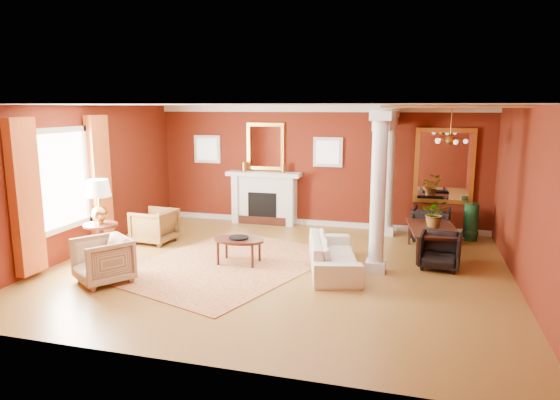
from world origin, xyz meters
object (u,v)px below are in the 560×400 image
(armchair_stripe, at_px, (103,258))
(side_table, at_px, (99,207))
(coffee_table, at_px, (239,241))
(sofa, at_px, (334,249))
(dining_table, at_px, (434,233))
(armchair_leopard, at_px, (154,224))

(armchair_stripe, height_order, side_table, side_table)
(coffee_table, bearing_deg, sofa, 2.96)
(armchair_stripe, bearing_deg, side_table, 160.71)
(dining_table, bearing_deg, coffee_table, 106.94)
(sofa, xyz_separation_m, armchair_stripe, (-3.56, -1.63, 0.02))
(armchair_stripe, relative_size, dining_table, 0.53)
(sofa, height_order, dining_table, dining_table)
(sofa, distance_m, coffee_table, 1.75)
(sofa, relative_size, coffee_table, 2.15)
(armchair_stripe, distance_m, dining_table, 6.13)
(sofa, bearing_deg, dining_table, -64.15)
(armchair_stripe, height_order, dining_table, dining_table)
(dining_table, bearing_deg, armchair_leopard, 89.61)
(armchair_stripe, xyz_separation_m, coffee_table, (1.81, 1.54, 0.02))
(armchair_leopard, xyz_separation_m, coffee_table, (2.24, -0.88, 0.03))
(dining_table, bearing_deg, armchair_stripe, 113.26)
(coffee_table, height_order, dining_table, dining_table)
(armchair_leopard, xyz_separation_m, armchair_stripe, (0.43, -2.42, 0.01))
(armchair_stripe, xyz_separation_m, dining_table, (5.29, 3.09, 0.02))
(armchair_leopard, height_order, side_table, side_table)
(armchair_stripe, bearing_deg, coffee_table, 75.32)
(armchair_leopard, xyz_separation_m, side_table, (-0.28, -1.44, 0.65))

